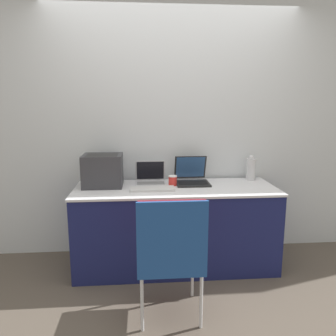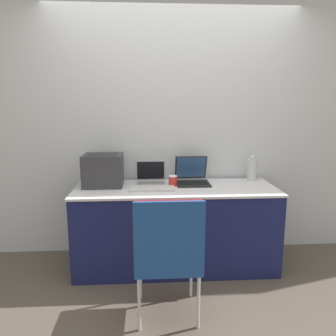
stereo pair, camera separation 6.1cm
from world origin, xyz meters
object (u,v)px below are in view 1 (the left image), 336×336
(laptop_left, at_px, (151,179))
(metal_pitcher, at_px, (251,169))
(printer, at_px, (103,169))
(laptop_right, at_px, (192,177))
(external_keyboard, at_px, (152,189))
(chair, at_px, (171,248))
(coffee_cup, at_px, (173,180))

(laptop_left, xyz_separation_m, metal_pitcher, (1.04, 0.08, 0.07))
(printer, relative_size, laptop_right, 1.03)
(external_keyboard, bearing_deg, laptop_left, 92.16)
(laptop_left, distance_m, external_keyboard, 0.24)
(printer, height_order, laptop_left, printer)
(laptop_right, bearing_deg, metal_pitcher, 7.42)
(metal_pitcher, bearing_deg, external_keyboard, -162.69)
(laptop_left, height_order, external_keyboard, laptop_left)
(laptop_right, relative_size, external_keyboard, 0.88)
(chair, bearing_deg, coffee_cup, 83.86)
(printer, height_order, coffee_cup, printer)
(chair, bearing_deg, metal_pitcher, 50.20)
(laptop_left, xyz_separation_m, laptop_right, (0.41, -0.00, 0.01))
(external_keyboard, relative_size, metal_pitcher, 1.56)
(laptop_right, bearing_deg, chair, -106.26)
(laptop_left, height_order, metal_pitcher, metal_pitcher)
(laptop_right, distance_m, metal_pitcher, 0.63)
(laptop_left, bearing_deg, metal_pitcher, 4.49)
(chair, bearing_deg, laptop_right, 73.74)
(external_keyboard, height_order, coffee_cup, coffee_cup)
(metal_pitcher, relative_size, chair, 0.28)
(coffee_cup, bearing_deg, laptop_left, 158.59)
(laptop_left, distance_m, coffee_cup, 0.23)
(coffee_cup, bearing_deg, external_keyboard, -142.29)
(laptop_left, height_order, chair, laptop_left)
(laptop_left, distance_m, laptop_right, 0.41)
(external_keyboard, distance_m, chair, 0.83)
(laptop_left, bearing_deg, chair, -83.99)
(laptop_left, relative_size, chair, 0.32)
(printer, height_order, laptop_right, printer)
(printer, bearing_deg, laptop_right, 3.47)
(laptop_left, xyz_separation_m, chair, (0.11, -1.03, -0.26))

